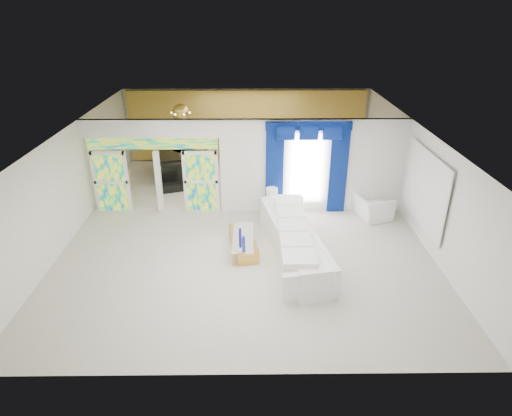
{
  "coord_description": "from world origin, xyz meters",
  "views": [
    {
      "loc": [
        0.18,
        -11.92,
        6.19
      ],
      "look_at": [
        0.3,
        -1.2,
        1.1
      ],
      "focal_mm": 30.66,
      "sensor_mm": 36.0,
      "label": 1
    }
  ],
  "objects_px": {
    "console_table": "(281,211)",
    "grand_piano": "(177,164)",
    "white_sofa": "(294,241)",
    "armchair": "(372,206)",
    "coffee_table": "(243,243)"
  },
  "relations": [
    {
      "from": "white_sofa",
      "to": "console_table",
      "type": "height_order",
      "value": "white_sofa"
    },
    {
      "from": "armchair",
      "to": "grand_piano",
      "type": "relative_size",
      "value": 0.6
    },
    {
      "from": "armchair",
      "to": "white_sofa",
      "type": "bearing_deg",
      "value": 115.17
    },
    {
      "from": "white_sofa",
      "to": "grand_piano",
      "type": "distance_m",
      "value": 7.19
    },
    {
      "from": "white_sofa",
      "to": "coffee_table",
      "type": "relative_size",
      "value": 2.52
    },
    {
      "from": "white_sofa",
      "to": "grand_piano",
      "type": "bearing_deg",
      "value": 112.95
    },
    {
      "from": "armchair",
      "to": "grand_piano",
      "type": "xyz_separation_m",
      "value": [
        -6.66,
        3.73,
        0.11
      ]
    },
    {
      "from": "armchair",
      "to": "console_table",
      "type": "bearing_deg",
      "value": 74.03
    },
    {
      "from": "coffee_table",
      "to": "grand_piano",
      "type": "bearing_deg",
      "value": 114.98
    },
    {
      "from": "coffee_table",
      "to": "armchair",
      "type": "xyz_separation_m",
      "value": [
        4.01,
        1.96,
        0.18
      ]
    },
    {
      "from": "white_sofa",
      "to": "console_table",
      "type": "distance_m",
      "value": 2.32
    },
    {
      "from": "grand_piano",
      "to": "coffee_table",
      "type": "bearing_deg",
      "value": -83.98
    },
    {
      "from": "white_sofa",
      "to": "coffee_table",
      "type": "distance_m",
      "value": 1.4
    },
    {
      "from": "white_sofa",
      "to": "armchair",
      "type": "bearing_deg",
      "value": 29.47
    },
    {
      "from": "console_table",
      "to": "grand_piano",
      "type": "relative_size",
      "value": 0.63
    }
  ]
}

